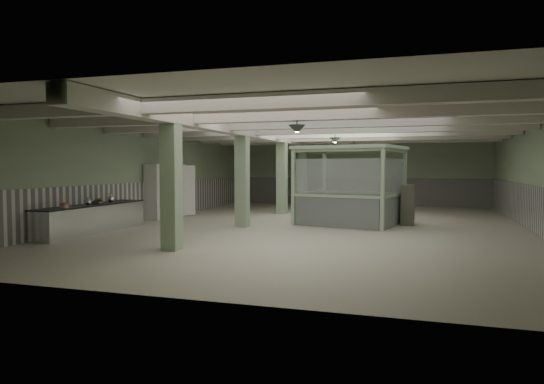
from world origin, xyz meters
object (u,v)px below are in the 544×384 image
(guard_booth, at_px, (350,173))
(filing_cabinet, at_px, (408,205))
(prep_counter, at_px, (93,218))
(walkin_cooler, at_px, (167,191))

(guard_booth, height_order, filing_cabinet, guard_booth)
(prep_counter, xyz_separation_m, filing_cabinet, (9.57, 5.08, 0.27))
(guard_booth, relative_size, filing_cabinet, 2.81)
(prep_counter, height_order, filing_cabinet, filing_cabinet)
(walkin_cooler, bearing_deg, guard_booth, -0.28)
(prep_counter, relative_size, filing_cabinet, 3.20)
(prep_counter, height_order, walkin_cooler, walkin_cooler)
(filing_cabinet, bearing_deg, walkin_cooler, -178.23)
(walkin_cooler, height_order, filing_cabinet, walkin_cooler)
(prep_counter, relative_size, guard_booth, 1.14)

